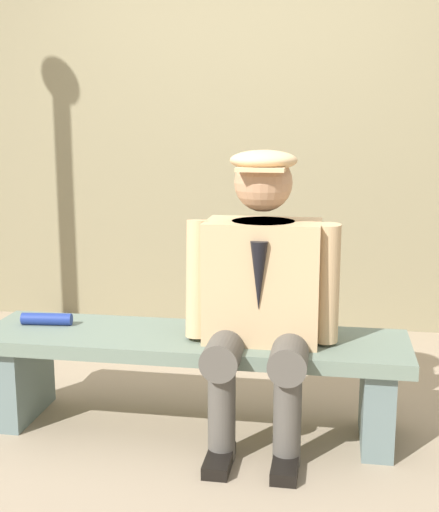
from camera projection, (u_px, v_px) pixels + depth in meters
ground_plane at (193, 428)px, 2.99m from camera, size 30.00×30.00×0.00m
bench at (192, 361)px, 2.93m from camera, size 1.84×0.47×0.43m
seated_man at (261, 287)px, 2.76m from camera, size 0.63×0.58×1.22m
rolled_magazine at (47, 319)px, 3.05m from camera, size 0.23×0.08×0.05m
stadium_wall at (246, 146)px, 4.44m from camera, size 12.00×0.24×2.34m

